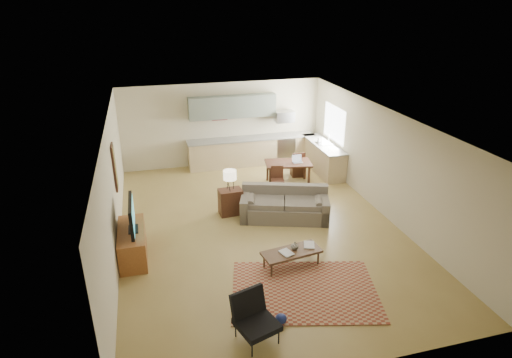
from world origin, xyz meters
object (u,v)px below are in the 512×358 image
object	(u,v)px
armchair	(257,320)
console_table	(231,202)
sofa	(285,204)
dining_table	(288,173)
tv_credenza	(132,243)
coffee_table	(291,259)

from	to	relation	value
armchair	console_table	bearing A→B (deg)	65.85
sofa	console_table	bearing A→B (deg)	173.22
armchair	dining_table	world-z (taller)	armchair
sofa	tv_credenza	xyz separation A→B (m)	(-3.69, -0.82, -0.07)
armchair	tv_credenza	size ratio (longest dim) A/B	0.57
coffee_table	tv_credenza	xyz separation A→B (m)	(-3.16, 1.21, 0.14)
armchair	dining_table	size ratio (longest dim) A/B	0.61
sofa	coffee_table	bearing A→B (deg)	-86.10
armchair	sofa	bearing A→B (deg)	47.76
tv_credenza	console_table	size ratio (longest dim) A/B	2.11
sofa	dining_table	xyz separation A→B (m)	(0.79, 2.06, -0.06)
console_table	dining_table	world-z (taller)	console_table
tv_credenza	dining_table	distance (m)	5.32
coffee_table	tv_credenza	distance (m)	3.39
armchair	dining_table	distance (m)	6.44
tv_credenza	console_table	xyz separation A→B (m)	(2.43, 1.41, 0.01)
tv_credenza	sofa	bearing A→B (deg)	12.52
sofa	console_table	size ratio (longest dim) A/B	3.36
console_table	tv_credenza	bearing A→B (deg)	-153.65
sofa	console_table	world-z (taller)	sofa
coffee_table	armchair	size ratio (longest dim) A/B	1.52
sofa	armchair	xyz separation A→B (m)	(-1.75, -3.86, 0.01)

